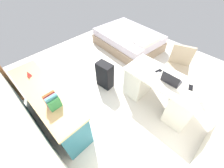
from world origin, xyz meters
name	(u,v)px	position (x,y,z in m)	size (l,w,h in m)	color
ground_plane	(122,79)	(0.00, 0.00, 0.00)	(5.20, 5.20, 0.00)	beige
wall_back	(2,90)	(0.00, 2.10, 1.29)	(4.17, 0.10, 2.57)	white
desk	(160,91)	(-0.99, 0.02, 0.38)	(1.45, 0.67, 0.73)	silver
office_chair	(176,70)	(-0.92, -0.74, 0.42)	(0.60, 0.60, 0.94)	black
credenza	(51,106)	(0.19, 1.72, 0.40)	(1.80, 0.48, 0.79)	#235B6B
bed	(128,40)	(0.89, -1.23, 0.24)	(2.00, 1.54, 0.58)	gray
suitcase_black	(105,75)	(0.16, 0.44, 0.31)	(0.36, 0.22, 0.63)	black
laptop	(171,80)	(-1.11, 0.06, 0.78)	(0.31, 0.22, 0.21)	#333338
computer_mouse	(158,73)	(-0.85, 0.02, 0.75)	(0.06, 0.10, 0.03)	white
cell_phone_near_laptop	(191,88)	(-1.41, -0.07, 0.74)	(0.07, 0.14, 0.01)	black
cell_phone_by_mouse	(159,71)	(-0.81, -0.05, 0.74)	(0.07, 0.14, 0.01)	black
desk_lamp	(200,82)	(-1.50, 0.02, 0.99)	(0.16, 0.11, 0.34)	silver
book_row	(52,101)	(-0.19, 1.72, 0.90)	(0.15, 0.17, 0.23)	#2D7741
figurine_small	(28,74)	(0.67, 1.72, 0.85)	(0.08, 0.08, 0.11)	red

